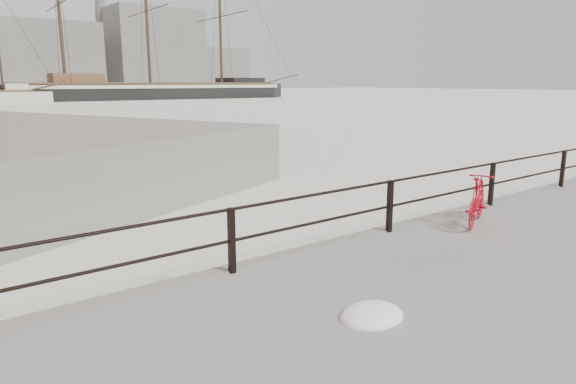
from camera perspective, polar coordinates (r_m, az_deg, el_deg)
ground at (r=12.95m, az=20.83°, el=-2.77°), size 400.00×400.00×0.00m
guardrail at (r=12.70m, az=21.69°, el=0.82°), size 28.00×0.10×1.00m
bicycle at (r=10.88m, az=20.28°, el=-0.84°), size 1.62×0.90×1.00m
barque_black at (r=99.34m, az=-14.95°, el=9.94°), size 65.45×25.01×36.06m
industrial_west at (r=149.73m, az=-26.70°, el=13.14°), size 32.00×18.00×18.00m
industrial_mid at (r=165.32m, az=-14.84°, el=14.84°), size 26.00×20.00×24.00m
industrial_east at (r=179.90m, az=-8.49°, el=13.26°), size 20.00×16.00×14.00m
smokestack at (r=166.15m, az=-20.09°, el=17.97°), size 2.80×2.80×44.00m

